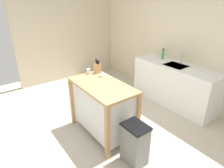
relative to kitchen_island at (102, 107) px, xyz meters
name	(u,v)px	position (x,y,z in m)	size (l,w,h in m)	color
ground_plane	(101,136)	(0.08, -0.11, -0.52)	(6.63, 6.63, 0.00)	#BCB29E
wall_back	(191,43)	(0.08, 2.18, 0.78)	(5.63, 0.10, 2.60)	beige
wall_left	(68,32)	(-2.74, 0.74, 0.78)	(0.10, 2.89, 2.60)	beige
kitchen_island	(102,107)	(0.00, 0.00, 0.00)	(1.17, 0.64, 0.93)	tan
knife_block	(98,68)	(-0.47, 0.22, 0.50)	(0.11, 0.09, 0.25)	tan
bowl_ceramic_wide	(102,75)	(-0.27, 0.19, 0.43)	(0.12, 0.12, 0.04)	silver
drinking_cup	(88,71)	(-0.51, 0.06, 0.46)	(0.07, 0.07, 0.10)	silver
trash_bin	(135,144)	(0.83, -0.01, -0.20)	(0.36, 0.28, 0.63)	slate
sink_counter	(174,84)	(0.05, 1.83, -0.07)	(1.87, 0.60, 0.89)	silver
sink_faucet	(181,59)	(0.05, 1.97, 0.48)	(0.02, 0.02, 0.22)	#B7BCC1
bottle_spray_cleaner	(163,54)	(-0.42, 1.95, 0.48)	(0.06, 0.06, 0.24)	green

